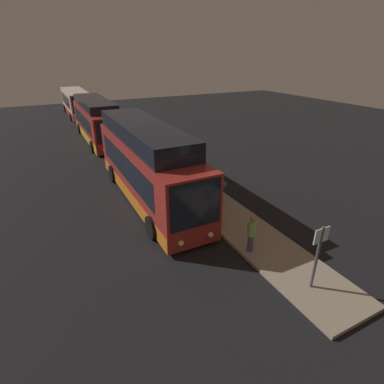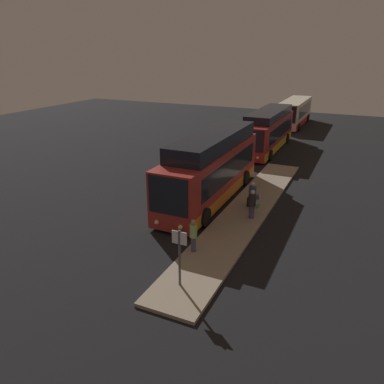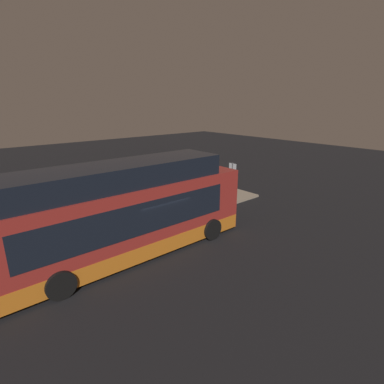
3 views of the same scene
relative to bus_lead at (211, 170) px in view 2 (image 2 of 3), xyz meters
The scene contains 10 objects.
ground 2.24m from the bus_lead, ahead, with size 80.00×80.00×0.00m, color black.
platform 3.50m from the bus_lead, 66.20° to the left, with size 20.00×2.46×0.15m.
bus_lead is the anchor object (origin of this frame).
bus_second 14.03m from the bus_lead, behind, with size 11.11×2.80×3.66m.
bus_third 27.48m from the bus_lead, behind, with size 10.28×2.77×3.09m.
passenger_boarding 7.11m from the bus_lead, 15.64° to the left, with size 0.48×0.48×1.60m.
passenger_waiting 4.00m from the bus_lead, 57.59° to the left, with size 0.43×0.59×1.64m.
passenger_with_bags 3.27m from the bus_lead, 71.13° to the left, with size 0.51×0.66×1.72m.
suitcase 3.09m from the bus_lead, 79.78° to the left, with size 0.44×0.22×0.82m.
sign_post 9.77m from the bus_lead, 15.00° to the left, with size 0.10×0.62×2.41m.
Camera 2 is at (19.46, 8.37, 8.93)m, focal length 35.00 mm.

